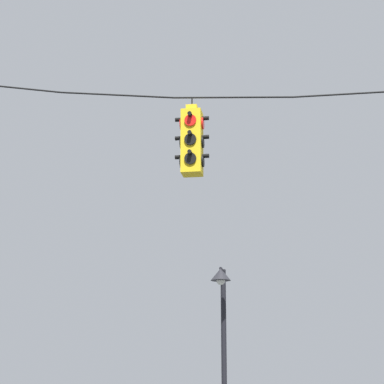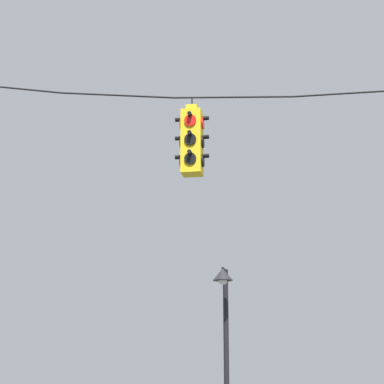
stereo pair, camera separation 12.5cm
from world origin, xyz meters
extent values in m
cylinder|color=black|center=(-6.12, 0.02, 7.09)|extent=(2.05, 0.03, 0.37)
cylinder|color=black|center=(-4.08, 0.02, 6.81)|extent=(2.04, 0.03, 0.26)
cylinder|color=black|center=(-2.04, 0.02, 6.64)|extent=(2.04, 0.03, 0.14)
cylinder|color=black|center=(0.00, 0.02, 6.58)|extent=(2.04, 0.03, 0.03)
cube|color=yellow|center=(-2.75, 0.02, 5.86)|extent=(0.34, 0.34, 1.12)
cube|color=yellow|center=(-2.75, 0.02, 6.47)|extent=(0.19, 0.19, 0.10)
cylinder|color=black|center=(-2.75, 0.02, 6.59)|extent=(0.02, 0.02, 0.15)
cylinder|color=red|center=(-2.75, -0.17, 6.20)|extent=(0.20, 0.03, 0.20)
cylinder|color=black|center=(-2.75, -0.21, 6.29)|extent=(0.07, 0.12, 0.07)
cylinder|color=black|center=(-2.75, -0.17, 5.86)|extent=(0.20, 0.03, 0.20)
cylinder|color=black|center=(-2.75, -0.21, 5.95)|extent=(0.07, 0.12, 0.07)
cylinder|color=black|center=(-2.75, -0.17, 5.52)|extent=(0.20, 0.03, 0.20)
cylinder|color=black|center=(-2.75, -0.21, 5.61)|extent=(0.07, 0.12, 0.07)
cylinder|color=red|center=(-2.75, 0.20, 6.20)|extent=(0.20, 0.03, 0.20)
cylinder|color=black|center=(-2.75, 0.25, 6.29)|extent=(0.07, 0.12, 0.07)
cylinder|color=black|center=(-2.75, 0.20, 5.86)|extent=(0.20, 0.03, 0.20)
cylinder|color=black|center=(-2.75, 0.25, 5.95)|extent=(0.07, 0.12, 0.07)
cylinder|color=black|center=(-2.75, 0.20, 5.52)|extent=(0.20, 0.03, 0.20)
cylinder|color=black|center=(-2.75, 0.25, 5.61)|extent=(0.07, 0.12, 0.07)
cylinder|color=red|center=(-2.94, 0.02, 6.20)|extent=(0.03, 0.20, 0.20)
cylinder|color=black|center=(-2.98, 0.02, 6.29)|extent=(0.12, 0.07, 0.07)
cylinder|color=black|center=(-2.94, 0.02, 5.86)|extent=(0.03, 0.20, 0.20)
cylinder|color=black|center=(-2.98, 0.02, 5.95)|extent=(0.12, 0.07, 0.07)
cylinder|color=black|center=(-2.94, 0.02, 5.52)|extent=(0.03, 0.20, 0.20)
cylinder|color=black|center=(-2.98, 0.02, 5.61)|extent=(0.12, 0.07, 0.07)
cylinder|color=red|center=(-2.57, 0.02, 6.20)|extent=(0.03, 0.20, 0.20)
cylinder|color=black|center=(-2.52, 0.02, 6.29)|extent=(0.12, 0.07, 0.07)
cylinder|color=black|center=(-2.57, 0.02, 5.86)|extent=(0.03, 0.20, 0.20)
cylinder|color=black|center=(-2.52, 0.02, 5.95)|extent=(0.12, 0.07, 0.07)
cylinder|color=black|center=(-2.57, 0.02, 5.52)|extent=(0.03, 0.20, 0.20)
cylinder|color=black|center=(-2.52, 0.02, 5.61)|extent=(0.12, 0.07, 0.07)
cylinder|color=black|center=(-2.80, 5.07, 2.24)|extent=(0.12, 0.12, 4.48)
cylinder|color=black|center=(-2.80, 4.82, 4.43)|extent=(0.07, 0.49, 0.07)
cone|color=#232328|center=(-2.80, 4.58, 4.30)|extent=(0.45, 0.45, 0.27)
sphere|color=silver|center=(-2.80, 4.58, 4.16)|extent=(0.20, 0.20, 0.20)
camera|label=1|loc=(-0.94, -11.86, 1.80)|focal=70.00mm
camera|label=2|loc=(-0.81, -11.84, 1.80)|focal=70.00mm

